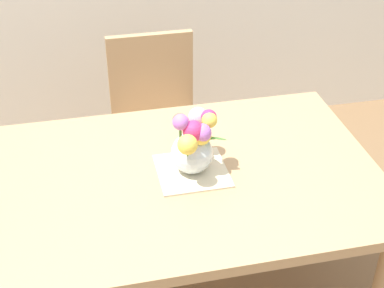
{
  "coord_description": "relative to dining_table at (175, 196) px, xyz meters",
  "views": [
    {
      "loc": [
        -0.3,
        -1.64,
        1.98
      ],
      "look_at": [
        0.06,
        0.01,
        0.86
      ],
      "focal_mm": 54.31,
      "sensor_mm": 36.0,
      "label": 1
    }
  ],
  "objects": [
    {
      "name": "placemat",
      "position": [
        0.06,
        0.01,
        0.1
      ],
      "size": [
        0.25,
        0.25,
        0.01
      ],
      "primitive_type": "cube",
      "color": "beige",
      "rests_on": "dining_table"
    },
    {
      "name": "dining_table",
      "position": [
        0.0,
        0.0,
        0.0
      ],
      "size": [
        1.47,
        0.96,
        0.74
      ],
      "color": "tan",
      "rests_on": "ground_plane"
    },
    {
      "name": "flower_vase",
      "position": [
        0.07,
        0.0,
        0.22
      ],
      "size": [
        0.19,
        0.26,
        0.24
      ],
      "color": "silver",
      "rests_on": "placemat"
    },
    {
      "name": "chair_far",
      "position": [
        0.06,
        0.82,
        -0.13
      ],
      "size": [
        0.42,
        0.42,
        0.9
      ],
      "rotation": [
        0.0,
        0.0,
        3.14
      ],
      "color": "tan",
      "rests_on": "ground_plane"
    }
  ]
}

